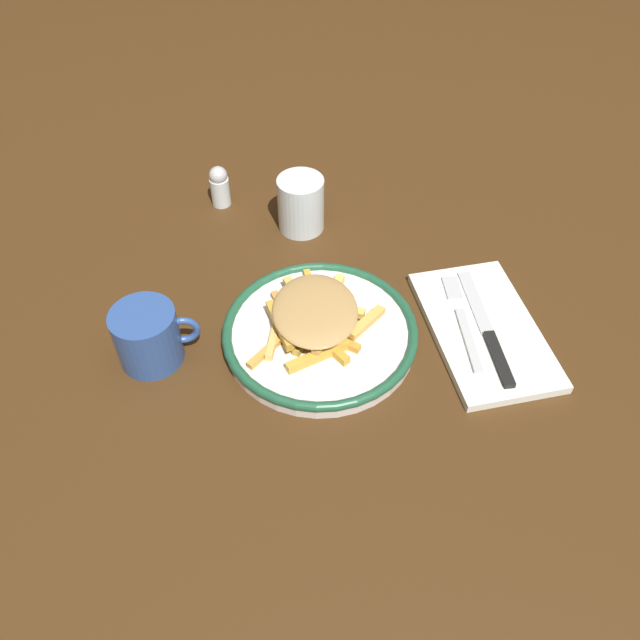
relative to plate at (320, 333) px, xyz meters
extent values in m
plane|color=#412811|center=(0.00, 0.00, -0.01)|extent=(2.60, 2.60, 0.00)
cylinder|color=silver|center=(0.00, 0.00, 0.00)|extent=(0.25, 0.25, 0.02)
torus|color=#1F5438|center=(0.00, 0.00, 0.01)|extent=(0.26, 0.26, 0.01)
cube|color=gold|center=(0.01, -0.02, 0.01)|extent=(0.08, 0.07, 0.01)
cube|color=#E6A64D|center=(0.01, -0.02, 0.02)|extent=(0.05, 0.07, 0.01)
cube|color=#F0B45E|center=(-0.06, 0.00, 0.01)|extent=(0.03, 0.09, 0.01)
cube|color=gold|center=(-0.07, -0.02, 0.01)|extent=(0.07, 0.07, 0.01)
cube|color=gold|center=(0.01, 0.00, 0.02)|extent=(0.02, 0.07, 0.01)
cube|color=#EBC156|center=(0.03, 0.02, 0.02)|extent=(0.08, 0.04, 0.01)
cube|color=#ECB150|center=(0.06, -0.01, 0.02)|extent=(0.06, 0.05, 0.01)
cube|color=gold|center=(-0.05, 0.00, 0.02)|extent=(0.03, 0.08, 0.01)
cube|color=gold|center=(0.00, 0.02, 0.03)|extent=(0.07, 0.02, 0.01)
cube|color=#F1B666|center=(0.00, 0.02, 0.01)|extent=(0.04, 0.08, 0.01)
cube|color=gold|center=(0.01, -0.01, 0.01)|extent=(0.07, 0.01, 0.01)
cube|color=#C5893E|center=(-0.04, 0.03, 0.01)|extent=(0.03, 0.08, 0.01)
cube|color=gold|center=(0.00, 0.03, 0.03)|extent=(0.06, 0.06, 0.01)
cube|color=gold|center=(-0.01, -0.01, 0.01)|extent=(0.06, 0.07, 0.01)
cube|color=gold|center=(0.00, -0.02, 0.01)|extent=(0.06, 0.08, 0.01)
cube|color=gold|center=(0.00, 0.00, 0.01)|extent=(0.06, 0.07, 0.01)
cube|color=gold|center=(-0.01, -0.05, 0.01)|extent=(0.09, 0.04, 0.01)
cube|color=gold|center=(-0.02, 0.04, 0.02)|extent=(0.06, 0.04, 0.01)
cube|color=#E0C960|center=(0.02, 0.05, 0.01)|extent=(0.06, 0.08, 0.01)
cube|color=#E2B554|center=(-0.02, 0.04, 0.02)|extent=(0.04, 0.09, 0.01)
cube|color=gold|center=(0.00, 0.08, 0.01)|extent=(0.01, 0.07, 0.01)
ellipsoid|color=tan|center=(-0.01, 0.01, 0.03)|extent=(0.12, 0.15, 0.02)
cube|color=#206D2C|center=(-0.01, -0.01, 0.04)|extent=(0.00, 0.00, 0.00)
cube|color=#395F1E|center=(0.00, -0.04, 0.04)|extent=(0.00, 0.00, 0.00)
cube|color=#375D36|center=(-0.02, 0.02, 0.04)|extent=(0.00, 0.00, 0.00)
cube|color=#316727|center=(-0.01, 0.00, 0.04)|extent=(0.00, 0.00, 0.00)
cube|color=#1F6828|center=(0.00, 0.00, 0.04)|extent=(0.00, 0.00, 0.00)
cube|color=#3C721C|center=(0.02, -0.03, 0.04)|extent=(0.00, 0.00, 0.00)
cube|color=#25572E|center=(0.00, -0.02, 0.04)|extent=(0.00, 0.00, 0.00)
cube|color=#245C31|center=(0.02, 0.01, 0.04)|extent=(0.00, 0.00, 0.00)
cube|color=white|center=(0.22, -0.02, -0.01)|extent=(0.15, 0.25, 0.01)
cube|color=silver|center=(0.19, -0.05, 0.00)|extent=(0.02, 0.11, 0.01)
cube|color=silver|center=(0.20, 0.05, 0.00)|extent=(0.03, 0.05, 0.00)
cube|color=black|center=(0.22, -0.08, 0.00)|extent=(0.02, 0.09, 0.01)
cube|color=silver|center=(0.22, 0.02, 0.00)|extent=(0.02, 0.12, 0.00)
cylinder|color=silver|center=(0.01, 0.24, 0.03)|extent=(0.07, 0.07, 0.09)
cylinder|color=#2D4E92|center=(-0.22, 0.01, 0.03)|extent=(0.08, 0.08, 0.08)
torus|color=#2D4E92|center=(-0.18, 0.01, 0.03)|extent=(0.04, 0.01, 0.04)
cylinder|color=silver|center=(-0.11, 0.32, 0.01)|extent=(0.03, 0.03, 0.05)
sphere|color=#B7BABF|center=(-0.11, 0.32, 0.04)|extent=(0.03, 0.03, 0.03)
camera|label=1|loc=(-0.09, -0.56, 0.64)|focal=36.18mm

